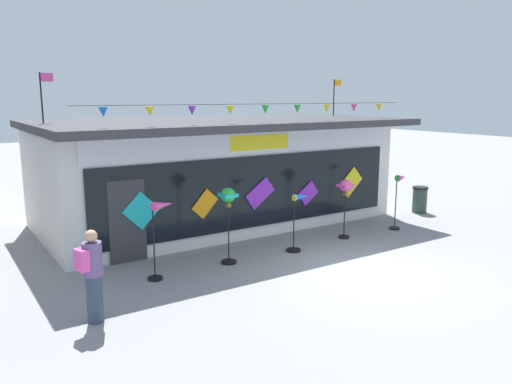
{
  "coord_description": "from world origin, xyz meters",
  "views": [
    {
      "loc": [
        -8.08,
        -7.63,
        3.93
      ],
      "look_at": [
        -1.19,
        2.8,
        1.54
      ],
      "focal_mm": 35.2,
      "sensor_mm": 36.0,
      "label": 1
    }
  ],
  "objects": [
    {
      "name": "wind_spinner_far_left",
      "position": [
        -4.02,
        2.23,
        1.25
      ],
      "size": [
        0.67,
        0.32,
        1.74
      ],
      "color": "black",
      "rests_on": "ground_plane"
    },
    {
      "name": "wind_spinner_left",
      "position": [
        -2.3,
        2.3,
        1.43
      ],
      "size": [
        0.37,
        0.37,
        1.84
      ],
      "color": "black",
      "rests_on": "ground_plane"
    },
    {
      "name": "wind_spinner_center_right",
      "position": [
        1.51,
        2.39,
        1.34
      ],
      "size": [
        0.35,
        0.35,
        1.67
      ],
      "color": "black",
      "rests_on": "ground_plane"
    },
    {
      "name": "wind_spinner_center_left",
      "position": [
        -0.3,
        2.19,
        0.93
      ],
      "size": [
        0.64,
        0.37,
        1.5
      ],
      "color": "black",
      "rests_on": "ground_plane"
    },
    {
      "name": "ground_plane",
      "position": [
        0.0,
        0.0,
        0.0
      ],
      "size": [
        80.0,
        80.0,
        0.0
      ],
      "primitive_type": "plane",
      "color": "gray"
    },
    {
      "name": "kite_shop_building",
      "position": [
        -0.49,
        6.21,
        1.65
      ],
      "size": [
        10.87,
        6.08,
        4.54
      ],
      "color": "silver",
      "rests_on": "ground_plane"
    },
    {
      "name": "trash_bin",
      "position": [
        5.88,
        3.31,
        0.45
      ],
      "size": [
        0.52,
        0.52,
        0.9
      ],
      "color": "#2D4238",
      "rests_on": "ground_plane"
    },
    {
      "name": "wind_spinner_right",
      "position": [
        3.57,
        2.26,
        1.13
      ],
      "size": [
        0.56,
        0.31,
        1.65
      ],
      "color": "black",
      "rests_on": "ground_plane"
    },
    {
      "name": "person_near_camera",
      "position": [
        -5.89,
        0.85,
        0.89
      ],
      "size": [
        0.47,
        0.37,
        1.68
      ],
      "rotation": [
        0.0,
        0.0,
        1.85
      ],
      "color": "#333D56",
      "rests_on": "ground_plane"
    }
  ]
}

